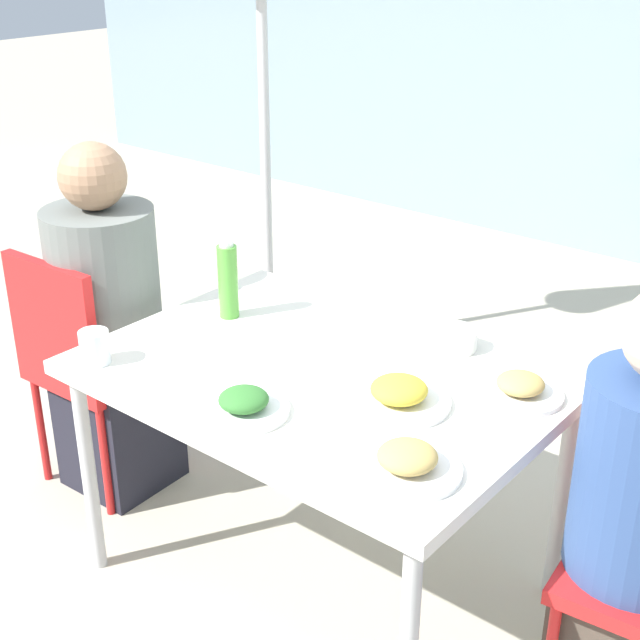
{
  "coord_description": "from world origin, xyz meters",
  "views": [
    {
      "loc": [
        1.37,
        -1.68,
        1.87
      ],
      "look_at": [
        0.0,
        0.0,
        0.87
      ],
      "focal_mm": 50.0,
      "sensor_mm": 36.0,
      "label": 1
    }
  ],
  "objects_px": {
    "chair_left": "(83,355)",
    "bottle": "(228,280)",
    "person_left": "(110,334)",
    "drinking_cup": "(95,347)",
    "salad_bowl": "(452,339)",
    "person_right": "(640,530)"
  },
  "relations": [
    {
      "from": "person_right",
      "to": "chair_left",
      "type": "bearing_deg",
      "value": 0.58
    },
    {
      "from": "person_right",
      "to": "salad_bowl",
      "type": "relative_size",
      "value": 8.2
    },
    {
      "from": "bottle",
      "to": "salad_bowl",
      "type": "bearing_deg",
      "value": 20.68
    },
    {
      "from": "chair_left",
      "to": "person_left",
      "type": "bearing_deg",
      "value": 58.0
    },
    {
      "from": "chair_left",
      "to": "person_right",
      "type": "distance_m",
      "value": 1.83
    },
    {
      "from": "chair_left",
      "to": "drinking_cup",
      "type": "distance_m",
      "value": 0.55
    },
    {
      "from": "bottle",
      "to": "drinking_cup",
      "type": "xyz_separation_m",
      "value": [
        -0.07,
        -0.46,
        -0.07
      ]
    },
    {
      "from": "person_left",
      "to": "person_right",
      "type": "distance_m",
      "value": 1.77
    },
    {
      "from": "person_left",
      "to": "salad_bowl",
      "type": "height_order",
      "value": "person_left"
    },
    {
      "from": "chair_left",
      "to": "salad_bowl",
      "type": "relative_size",
      "value": 6.11
    },
    {
      "from": "person_right",
      "to": "drinking_cup",
      "type": "distance_m",
      "value": 1.48
    },
    {
      "from": "chair_left",
      "to": "drinking_cup",
      "type": "bearing_deg",
      "value": -32.49
    },
    {
      "from": "chair_left",
      "to": "bottle",
      "type": "height_order",
      "value": "bottle"
    },
    {
      "from": "chair_left",
      "to": "bottle",
      "type": "bearing_deg",
      "value": 21.53
    },
    {
      "from": "chair_left",
      "to": "salad_bowl",
      "type": "xyz_separation_m",
      "value": [
        1.14,
        0.46,
        0.24
      ]
    },
    {
      "from": "person_left",
      "to": "person_right",
      "type": "xyz_separation_m",
      "value": [
        1.77,
        0.13,
        -0.02
      ]
    },
    {
      "from": "bottle",
      "to": "salad_bowl",
      "type": "height_order",
      "value": "bottle"
    },
    {
      "from": "person_left",
      "to": "drinking_cup",
      "type": "height_order",
      "value": "person_left"
    },
    {
      "from": "bottle",
      "to": "person_right",
      "type": "bearing_deg",
      "value": -0.19
    },
    {
      "from": "person_right",
      "to": "salad_bowl",
      "type": "height_order",
      "value": "person_right"
    },
    {
      "from": "chair_left",
      "to": "bottle",
      "type": "relative_size",
      "value": 3.53
    },
    {
      "from": "bottle",
      "to": "chair_left",
      "type": "bearing_deg",
      "value": -156.2
    }
  ]
}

